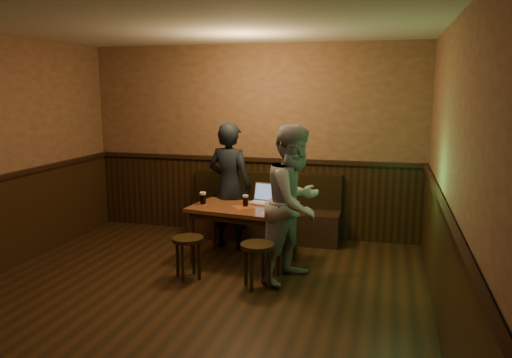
{
  "coord_description": "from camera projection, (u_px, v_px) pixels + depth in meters",
  "views": [
    {
      "loc": [
        1.96,
        -4.1,
        2.17
      ],
      "look_at": [
        0.43,
        1.61,
        1.09
      ],
      "focal_mm": 35.0,
      "sensor_mm": 36.0,
      "label": 1
    }
  ],
  "objects": [
    {
      "name": "room",
      "position": [
        175.0,
        191.0,
        4.78
      ],
      "size": [
        5.04,
        6.04,
        2.84
      ],
      "color": "black",
      "rests_on": "ground"
    },
    {
      "name": "bench",
      "position": [
        264.0,
        217.0,
        7.28
      ],
      "size": [
        2.2,
        0.5,
        0.95
      ],
      "color": "black",
      "rests_on": "ground"
    },
    {
      "name": "pub_table",
      "position": [
        244.0,
        214.0,
        6.24
      ],
      "size": [
        1.41,
        0.92,
        0.71
      ],
      "rotation": [
        0.0,
        0.0,
        -0.14
      ],
      "color": "#533017",
      "rests_on": "ground"
    },
    {
      "name": "stool_left",
      "position": [
        188.0,
        246.0,
        5.71
      ],
      "size": [
        0.39,
        0.39,
        0.49
      ],
      "rotation": [
        0.0,
        0.0,
        -0.08
      ],
      "color": "black",
      "rests_on": "ground"
    },
    {
      "name": "stool_right",
      "position": [
        257.0,
        253.0,
        5.43
      ],
      "size": [
        0.44,
        0.44,
        0.5
      ],
      "rotation": [
        0.0,
        0.0,
        -0.21
      ],
      "color": "black",
      "rests_on": "ground"
    },
    {
      "name": "pint_left",
      "position": [
        203.0,
        198.0,
        6.35
      ],
      "size": [
        0.1,
        0.1,
        0.16
      ],
      "color": "#AF2215",
      "rests_on": "pub_table"
    },
    {
      "name": "pint_mid",
      "position": [
        246.0,
        201.0,
        6.25
      ],
      "size": [
        0.09,
        0.09,
        0.15
      ],
      "color": "#AF2215",
      "rests_on": "pub_table"
    },
    {
      "name": "pint_right",
      "position": [
        277.0,
        205.0,
        5.95
      ],
      "size": [
        0.11,
        0.11,
        0.18
      ],
      "color": "#AF2215",
      "rests_on": "pub_table"
    },
    {
      "name": "laptop",
      "position": [
        265.0,
        198.0,
        6.44
      ],
      "size": [
        0.4,
        0.35,
        0.25
      ],
      "rotation": [
        0.0,
        0.0,
        -0.2
      ],
      "color": "silver",
      "rests_on": "pub_table"
    },
    {
      "name": "menu",
      "position": [
        272.0,
        214.0,
        5.87
      ],
      "size": [
        0.27,
        0.24,
        0.0
      ],
      "primitive_type": "cube",
      "rotation": [
        0.0,
        0.0,
        -0.55
      ],
      "color": "silver",
      "rests_on": "pub_table"
    },
    {
      "name": "person_suit",
      "position": [
        230.0,
        186.0,
        6.74
      ],
      "size": [
        0.7,
        0.53,
        1.73
      ],
      "primitive_type": "imported",
      "rotation": [
        0.0,
        0.0,
        2.95
      ],
      "color": "black",
      "rests_on": "ground"
    },
    {
      "name": "person_grey",
      "position": [
        295.0,
        203.0,
        5.61
      ],
      "size": [
        0.96,
        1.06,
        1.78
      ],
      "primitive_type": "imported",
      "rotation": [
        0.0,
        0.0,
        1.17
      ],
      "color": "gray",
      "rests_on": "ground"
    }
  ]
}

